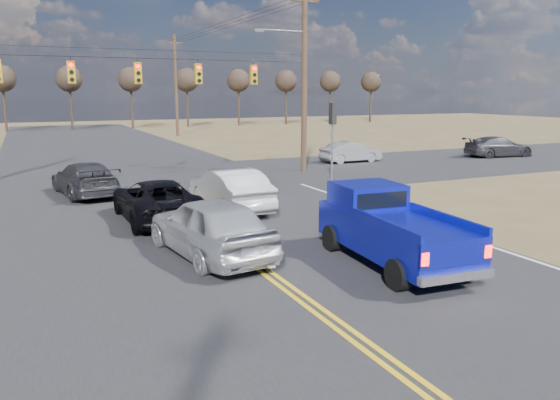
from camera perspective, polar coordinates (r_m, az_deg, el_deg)
name	(u,v)px	position (r m, az deg, el deg)	size (l,w,h in m)	color
ground	(318,311)	(11.41, 3.96, -11.55)	(160.00, 160.00, 0.00)	brown
road_main	(186,214)	(20.35, -9.76, -1.46)	(14.00, 120.00, 0.02)	#28282B
road_cross	(143,182)	(28.02, -14.10, 1.82)	(120.00, 12.00, 0.02)	#28282B
signal_gantry	(149,78)	(27.57, -13.49, 12.28)	(19.60, 4.83, 10.00)	#473323
utility_poles	(142,74)	(26.70, -14.23, 12.64)	(19.60, 58.32, 10.00)	#473323
treeline	(110,71)	(36.54, -17.32, 12.75)	(87.00, 117.80, 7.40)	#33261C
pickup_truck	(389,228)	(14.46, 11.34, -2.90)	(2.37, 5.29, 1.94)	black
silver_suv	(210,226)	(14.91, -7.34, -2.73)	(1.99, 4.94, 1.68)	#AEB1B6
black_suv	(157,200)	(19.46, -12.77, 0.00)	(2.38, 5.17, 1.44)	black
white_car_queue	(230,189)	(20.69, -5.27, 1.11)	(1.69, 4.84, 1.59)	silver
dgrey_car_queue	(85,179)	(25.06, -19.72, 2.09)	(2.02, 4.97, 1.44)	#353439
cross_car_east_near	(351,152)	(35.09, 7.42, 4.98)	(3.98, 1.39, 1.31)	gray
cross_car_east_far	(499,147)	(40.69, 21.87, 5.18)	(4.81, 1.96, 1.40)	#38373D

